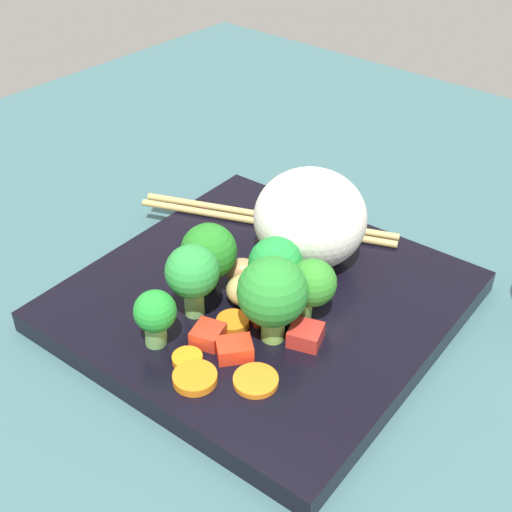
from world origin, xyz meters
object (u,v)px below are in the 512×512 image
at_px(square_plate, 263,301).
at_px(broccoli_floret_2, 155,315).
at_px(chopstick_pair, 267,219).
at_px(rice_mound, 307,217).
at_px(carrot_slice_3, 195,378).

distance_m(square_plate, broccoli_floret_2, 0.10).
height_order(square_plate, chopstick_pair, chopstick_pair).
bearing_deg(square_plate, chopstick_pair, 128.17).
bearing_deg(rice_mound, carrot_slice_3, -79.46).
relative_size(square_plate, chopstick_pair, 1.21).
distance_m(rice_mound, carrot_slice_3, 0.17).
height_order(rice_mound, broccoli_floret_2, rice_mound).
bearing_deg(carrot_slice_3, rice_mound, 100.54).
bearing_deg(broccoli_floret_2, rice_mound, 84.11).
distance_m(square_plate, chopstick_pair, 0.10).
distance_m(rice_mound, chopstick_pair, 0.07).
relative_size(rice_mound, broccoli_floret_2, 1.98).
bearing_deg(chopstick_pair, broccoli_floret_2, 80.76).
bearing_deg(chopstick_pair, square_plate, 104.78).
bearing_deg(broccoli_floret_2, chopstick_pair, 104.15).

